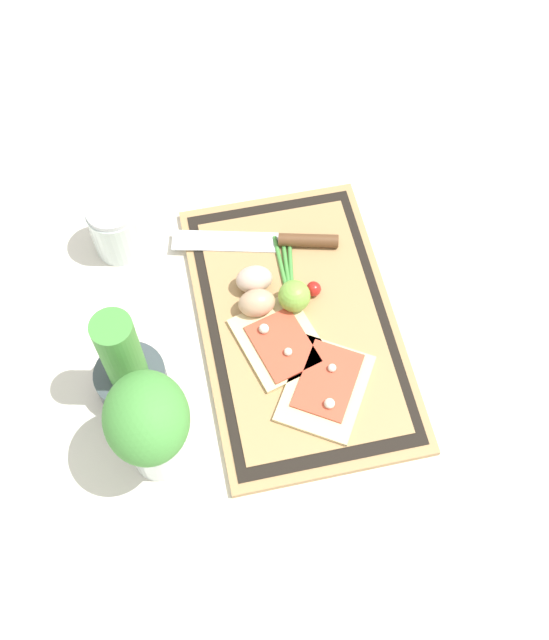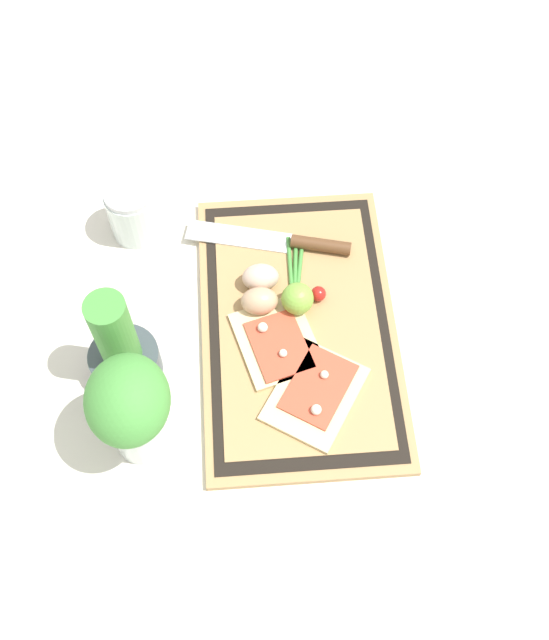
# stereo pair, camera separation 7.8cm
# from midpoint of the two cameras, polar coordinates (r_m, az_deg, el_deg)

# --- Properties ---
(ground_plane) EXTENTS (6.00, 6.00, 0.00)m
(ground_plane) POSITION_cam_midpoint_polar(r_m,az_deg,el_deg) (1.20, 3.70, -0.75)
(ground_plane) COLOR silver
(cutting_board) EXTENTS (0.51, 0.31, 0.02)m
(cutting_board) POSITION_cam_midpoint_polar(r_m,az_deg,el_deg) (1.19, 3.72, -0.58)
(cutting_board) COLOR tan
(cutting_board) RESTS_ON ground_plane
(pizza_slice_near) EXTENTS (0.19, 0.18, 0.02)m
(pizza_slice_near) POSITION_cam_midpoint_polar(r_m,az_deg,el_deg) (1.13, 5.17, -5.64)
(pizza_slice_near) COLOR beige
(pizza_slice_near) RESTS_ON cutting_board
(pizza_slice_far) EXTENTS (0.17, 0.15, 0.02)m
(pizza_slice_far) POSITION_cam_midpoint_polar(r_m,az_deg,el_deg) (1.16, 2.11, -1.80)
(pizza_slice_far) COLOR beige
(pizza_slice_far) RESTS_ON cutting_board
(knife) EXTENTS (0.10, 0.28, 0.02)m
(knife) POSITION_cam_midpoint_polar(r_m,az_deg,el_deg) (1.26, 3.38, 5.83)
(knife) COLOR silver
(knife) RESTS_ON cutting_board
(egg_brown) EXTENTS (0.04, 0.06, 0.04)m
(egg_brown) POSITION_cam_midpoint_polar(r_m,az_deg,el_deg) (1.18, 0.74, 1.35)
(egg_brown) COLOR tan
(egg_brown) RESTS_ON cutting_board
(egg_pink) EXTENTS (0.04, 0.06, 0.04)m
(egg_pink) POSITION_cam_midpoint_polar(r_m,az_deg,el_deg) (1.20, 0.78, 3.16)
(egg_pink) COLOR beige
(egg_pink) RESTS_ON cutting_board
(lime) EXTENTS (0.05, 0.05, 0.05)m
(lime) POSITION_cam_midpoint_polar(r_m,az_deg,el_deg) (1.18, 3.44, 1.51)
(lime) COLOR #7FB742
(lime) RESTS_ON cutting_board
(cherry_tomato_red) EXTENTS (0.02, 0.02, 0.02)m
(cherry_tomato_red) POSITION_cam_midpoint_polar(r_m,az_deg,el_deg) (1.20, 5.22, 1.89)
(cherry_tomato_red) COLOR red
(cherry_tomato_red) RESTS_ON cutting_board
(scallion_bunch) EXTENTS (0.33, 0.06, 0.01)m
(scallion_bunch) POSITION_cam_midpoint_polar(r_m,az_deg,el_deg) (1.18, 3.37, -0.18)
(scallion_bunch) COLOR #47933D
(scallion_bunch) RESTS_ON cutting_board
(herb_pot) EXTENTS (0.11, 0.11, 0.20)m
(herb_pot) POSITION_cam_midpoint_polar(r_m,az_deg,el_deg) (1.12, -9.66, -2.41)
(herb_pot) COLOR #3D474C
(herb_pot) RESTS_ON ground_plane
(sauce_jar) EXTENTS (0.08, 0.08, 0.10)m
(sauce_jar) POSITION_cam_midpoint_polar(r_m,az_deg,el_deg) (1.28, -8.97, 7.90)
(sauce_jar) COLOR silver
(sauce_jar) RESTS_ON ground_plane
(herb_glass) EXTENTS (0.13, 0.11, 0.20)m
(herb_glass) POSITION_cam_midpoint_polar(r_m,az_deg,el_deg) (1.02, -8.73, -6.80)
(herb_glass) COLOR silver
(herb_glass) RESTS_ON ground_plane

